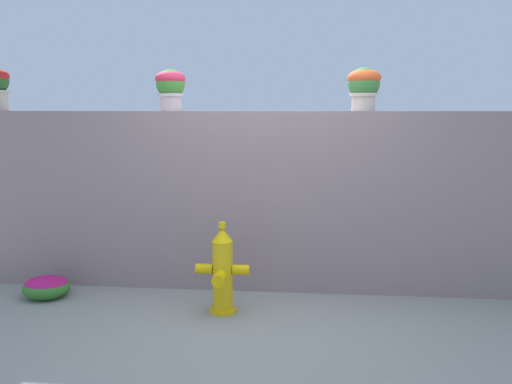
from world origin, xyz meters
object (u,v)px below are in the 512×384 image
potted_plant_2 (364,85)px  flower_bush_left (46,286)px  fire_hydrant (222,272)px  potted_plant_1 (170,86)px

potted_plant_2 → flower_bush_left: bearing=-169.9°
fire_hydrant → potted_plant_1: bearing=128.3°
potted_plant_1 → potted_plant_2: size_ratio=1.00×
potted_plant_2 → fire_hydrant: 2.22m
fire_hydrant → flower_bush_left: bearing=172.9°
flower_bush_left → potted_plant_2: bearing=10.1°
potted_plant_2 → fire_hydrant: potted_plant_2 is taller
potted_plant_1 → fire_hydrant: potted_plant_1 is taller
potted_plant_2 → flower_bush_left: size_ratio=0.91×
potted_plant_2 → fire_hydrant: (-1.27, -0.76, -1.66)m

